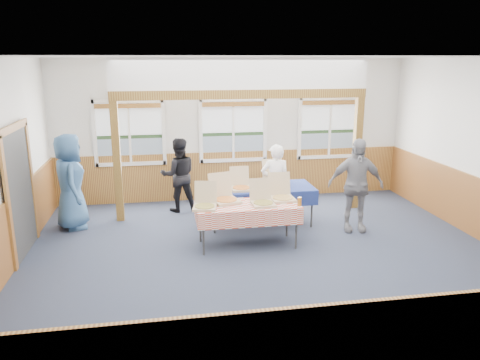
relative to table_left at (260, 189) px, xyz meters
The scene contains 28 objects.
floor 1.76m from the table_left, 98.41° to the right, with size 8.00×8.00×0.00m, color #262D3F.
ceiling 2.97m from the table_left, 98.41° to the right, with size 8.00×8.00×0.00m, color white.
wall_back 2.11m from the table_left, 97.08° to the left, with size 8.00×8.00×0.00m, color silver.
wall_front 5.18m from the table_left, 92.65° to the right, with size 8.00×8.00×0.00m, color silver.
wainscot_back 1.90m from the table_left, 97.18° to the left, with size 7.98×0.05×1.10m, color brown.
wainscot_front 5.08m from the table_left, 92.67° to the right, with size 7.98×0.05×1.10m, color brown.
wainscot_left 4.51m from the table_left, 159.21° to the right, with size 0.05×6.98×1.10m, color brown.
cased_opening 4.27m from the table_left, behind, with size 0.06×1.30×2.10m, color #2F2F2F.
window_left 3.29m from the table_left, 143.77° to the left, with size 1.56×0.10×1.46m.
window_mid 2.11m from the table_left, 97.24° to the left, with size 1.56×0.10×1.46m.
window_right 2.94m from the table_left, 42.01° to the left, with size 1.56×0.10×1.46m.
post_left 2.87m from the table_left, 165.62° to the left, with size 0.15×0.15×2.40m, color #5B3814.
post_right 2.42m from the table_left, 17.22° to the left, with size 0.15×0.15×2.40m, color #5B3814.
cross_beam 1.93m from the table_left, 108.61° to the left, with size 5.15×0.18×0.18m, color #5B3814.
table_left is the anchor object (origin of this frame).
table_right 1.13m from the table_left, 113.41° to the right, with size 1.92×1.32×0.76m.
pizza_box_a 0.43m from the table_left, 164.86° to the right, with size 0.37×0.46×0.41m.
pizza_box_b 0.40m from the table_left, 25.27° to the left, with size 0.47×0.55×0.46m.
pizza_box_c 1.65m from the table_left, 136.33° to the right, with size 0.46×0.52×0.41m.
pizza_box_d 1.18m from the table_left, 133.78° to the right, with size 0.55×0.62×0.47m.
pizza_box_e 1.14m from the table_left, 100.22° to the right, with size 0.39×0.47×0.41m.
pizza_box_f 0.93m from the table_left, 77.49° to the right, with size 0.42×0.51×0.45m.
veggie_tray 0.75m from the table_left, behind, with size 0.40×0.40×0.09m.
drink_glass 1.36m from the table_left, 72.77° to the right, with size 0.07×0.07×0.15m, color #9D5E1A.
woman_white 0.38m from the table_left, 24.82° to the left, with size 0.57×0.37×1.56m, color white.
woman_black 1.90m from the table_left, 143.56° to the left, with size 0.77×0.60×1.57m, color black.
man_blue 3.63m from the table_left, behind, with size 0.90×0.58×1.83m, color #365D88.
person_grey 1.81m from the table_left, 20.52° to the right, with size 1.04×0.43×1.77m, color gray.
Camera 1 is at (-1.65, -6.96, 3.18)m, focal length 35.00 mm.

